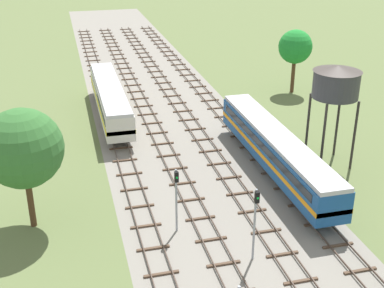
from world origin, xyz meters
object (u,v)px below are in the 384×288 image
passenger_coach_centre_near (275,148)px  water_tower (336,83)px  signal_post_near (176,193)px  signal_post_nearest (255,216)px  diesel_railcar_far_left_mid (110,98)px

passenger_coach_centre_near → water_tower: (5.83, 0.73, 5.46)m
signal_post_near → signal_post_nearest: bearing=-47.4°
passenger_coach_centre_near → diesel_railcar_far_left_mid: (-13.02, 17.94, -0.02)m
signal_post_near → diesel_railcar_far_left_mid: bearing=95.0°
diesel_railcar_far_left_mid → passenger_coach_centre_near: bearing=-54.0°
diesel_railcar_far_left_mid → signal_post_nearest: (6.51, -29.77, 0.90)m
diesel_railcar_far_left_mid → signal_post_near: size_ratio=3.94×
water_tower → signal_post_nearest: size_ratio=1.75×
diesel_railcar_far_left_mid → signal_post_near: (2.17, -25.04, 0.71)m
passenger_coach_centre_near → diesel_railcar_far_left_mid: 22.17m
diesel_railcar_far_left_mid → water_tower: 26.11m
diesel_railcar_far_left_mid → water_tower: size_ratio=2.12×
passenger_coach_centre_near → water_tower: 8.02m
signal_post_nearest → signal_post_near: size_ratio=1.06×
water_tower → signal_post_near: bearing=-154.9°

